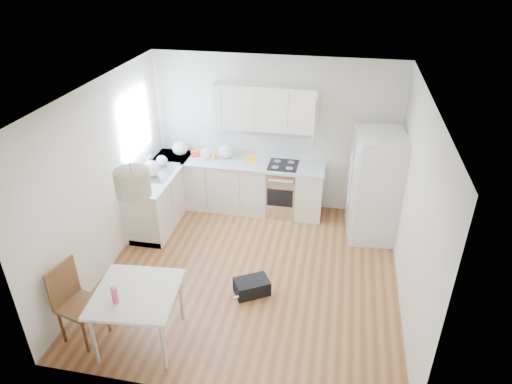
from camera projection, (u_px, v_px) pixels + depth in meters
The scene contains 29 objects.
floor at pixel (251, 273), 6.70m from camera, with size 4.20×4.20×0.00m, color brown.
ceiling at pixel (249, 93), 5.39m from camera, with size 4.20×4.20×0.00m, color white.
wall_back at pixel (275, 135), 7.85m from camera, with size 4.20×4.20×0.00m, color silver.
wall_left at pixel (104, 179), 6.40m from camera, with size 4.20×4.20×0.00m, color silver.
wall_right at pixel (415, 208), 5.69m from camera, with size 4.20×4.20×0.00m, color silver.
window_glassblock at pixel (135, 123), 7.19m from camera, with size 0.02×1.00×1.00m, color #BFE0F9.
cabinets_back at pixel (238, 186), 8.13m from camera, with size 3.00×0.60×0.88m, color silver.
cabinets_left at pixel (162, 196), 7.82m from camera, with size 0.60×1.80×0.88m, color silver.
counter_back at pixel (238, 163), 7.91m from camera, with size 3.02×0.64×0.04m, color #BBBEC1.
counter_left at pixel (159, 172), 7.60m from camera, with size 0.64×1.82×0.04m, color #BBBEC1.
backsplash_back at pixel (241, 140), 8.01m from camera, with size 3.00×0.01×0.58m, color white.
backsplash_left at pixel (140, 153), 7.49m from camera, with size 0.01×1.80×0.58m, color white.
upper_cabinets at pixel (265, 108), 7.48m from camera, with size 1.70×0.32×0.75m, color silver.
range_oven at pixel (282, 190), 8.00m from camera, with size 0.50×0.61×0.88m, color silver, non-canonical shape.
sink at pixel (158, 172), 7.55m from camera, with size 0.50×0.80×0.16m, color silver, non-canonical shape.
refrigerator at pixel (376, 186), 7.19m from camera, with size 0.84×0.88×1.76m, color white, non-canonical shape.
dining_table at pixel (137, 298), 5.27m from camera, with size 1.03×1.03×0.75m.
dining_chair at pixel (81, 304), 5.39m from camera, with size 0.43×0.43×1.03m, color #4D2817, non-canonical shape.
drink_bottle at pixel (114, 294), 5.02m from camera, with size 0.07×0.07×0.25m, color #D33A65.
gym_bag at pixel (252, 287), 6.27m from camera, with size 0.46×0.30×0.21m, color black.
pendant_lamp at pixel (133, 183), 4.51m from camera, with size 0.35×0.35×0.27m, color #BFB093.
grocery_bag_a at pixel (180, 148), 8.09m from camera, with size 0.28×0.23×0.25m, color white.
grocery_bag_b at pixel (207, 154), 7.95m from camera, with size 0.22×0.19×0.20m, color white.
grocery_bag_c at pixel (226, 152), 7.97m from camera, with size 0.27×0.23×0.24m, color white.
grocery_bag_d at pixel (162, 161), 7.73m from camera, with size 0.20×0.17×0.18m, color white.
grocery_bag_e at pixel (151, 169), 7.36m from camera, with size 0.29×0.25×0.26m, color white.
snack_orange at pixel (251, 159), 7.87m from camera, with size 0.16×0.10×0.11m, color #FFA416.
snack_yellow at pixel (211, 156), 7.97m from camera, with size 0.17×0.11×0.12m, color #FFA328.
snack_red at pixel (196, 153), 8.07m from camera, with size 0.15×0.10×0.11m, color red.
Camera 1 is at (1.09, -5.17, 4.29)m, focal length 32.00 mm.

